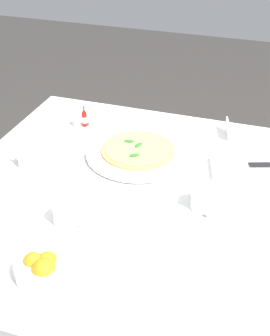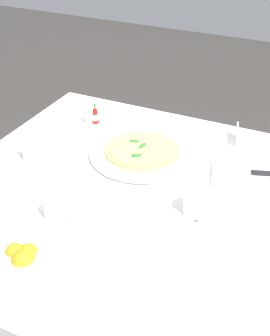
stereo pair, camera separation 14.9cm
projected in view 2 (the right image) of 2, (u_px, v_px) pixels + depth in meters
The scene contains 13 objects.
dining_table at pixel (128, 225), 1.49m from camera, with size 1.12×1.12×0.74m.
pizza_plate at pixel (142, 153), 1.59m from camera, with size 0.36×0.36×0.02m.
pizza at pixel (142, 150), 1.58m from camera, with size 0.25×0.25×0.02m.
coffee_cup_near_right at pixel (58, 209), 1.30m from camera, with size 0.13×0.13×0.07m.
coffee_cup_near_left at pixel (34, 153), 1.56m from camera, with size 0.13×0.13×0.06m.
coffee_cup_back_corner at pixel (197, 205), 1.31m from camera, with size 0.13×0.13×0.07m.
napkin_folded at pixel (247, 176), 1.47m from camera, with size 0.25×0.18×0.02m.
dinner_knife at pixel (247, 172), 1.46m from camera, with size 0.19×0.08×0.01m.
citrus_bowl at pixel (25, 259), 1.14m from camera, with size 0.15×0.15×0.07m.
hot_sauce_bottle at pixel (95, 115), 1.78m from camera, with size 0.02×0.02×0.08m.
salt_shaker at pixel (88, 117), 1.78m from camera, with size 0.03×0.03×0.06m.
pepper_shaker at pixel (103, 118), 1.78m from camera, with size 0.03×0.03×0.06m.
menu_card at pixel (237, 135), 1.66m from camera, with size 0.03×0.09×0.06m.
Camera 2 is at (-0.51, 1.02, 1.58)m, focal length 49.29 mm.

